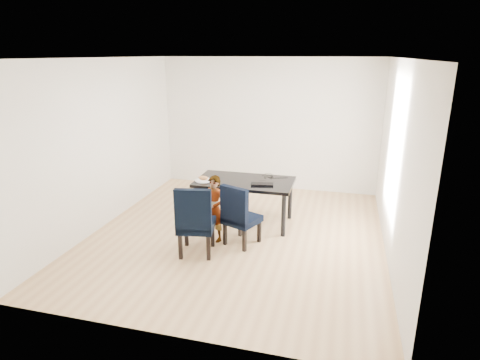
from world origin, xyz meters
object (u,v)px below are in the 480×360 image
(chair_left, at_px, (196,219))
(plate, at_px, (203,180))
(chair_right, at_px, (242,214))
(dining_table, at_px, (245,202))
(child, at_px, (214,209))
(laptop, at_px, (262,183))

(chair_left, distance_m, plate, 1.09)
(chair_right, bearing_deg, chair_left, -118.99)
(dining_table, relative_size, child, 1.55)
(chair_right, bearing_deg, dining_table, 123.71)
(chair_left, height_order, plate, chair_left)
(plate, bearing_deg, chair_right, -35.70)
(dining_table, bearing_deg, plate, -163.56)
(dining_table, height_order, laptop, laptop)
(plate, height_order, laptop, laptop)
(chair_right, xyz_separation_m, laptop, (0.16, 0.67, 0.29))
(dining_table, xyz_separation_m, chair_left, (-0.40, -1.23, 0.14))
(laptop, bearing_deg, plate, -5.83)
(child, height_order, laptop, child)
(dining_table, height_order, chair_left, chair_left)
(dining_table, height_order, child, child)
(chair_left, height_order, laptop, chair_left)
(chair_right, relative_size, laptop, 2.63)
(child, distance_m, laptop, 0.92)
(chair_left, height_order, child, chair_left)
(chair_left, height_order, chair_right, chair_left)
(chair_left, xyz_separation_m, laptop, (0.72, 1.12, 0.25))
(chair_left, bearing_deg, plate, 93.47)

